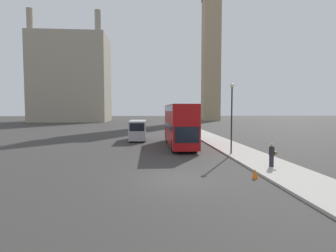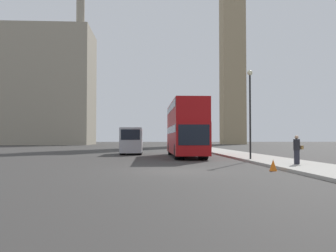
% 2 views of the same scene
% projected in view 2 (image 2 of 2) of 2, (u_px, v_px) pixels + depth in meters
% --- Properties ---
extents(ground_plane, '(300.00, 300.00, 0.00)m').
position_uv_depth(ground_plane, '(178.00, 171.00, 17.38)').
color(ground_plane, '#383533').
extents(sidewalk_strip, '(3.54, 120.00, 0.15)m').
position_uv_depth(sidewalk_strip, '(320.00, 169.00, 17.75)').
color(sidewalk_strip, '#ADA89E').
rests_on(sidewalk_strip, ground_plane).
extents(clock_tower, '(6.27, 6.44, 60.32)m').
position_uv_depth(clock_tower, '(232.00, 26.00, 97.74)').
color(clock_tower, tan).
rests_on(clock_tower, ground_plane).
extents(building_block_distant, '(23.50, 15.57, 34.01)m').
position_uv_depth(building_block_distant, '(43.00, 87.00, 90.97)').
color(building_block_distant, '#9E937F').
rests_on(building_block_distant, ground_plane).
extents(red_double_decker_bus, '(2.45, 11.38, 4.43)m').
position_uv_depth(red_double_decker_bus, '(185.00, 127.00, 30.90)').
color(red_double_decker_bus, '#A80F11').
rests_on(red_double_decker_bus, ground_plane).
extents(white_van, '(2.04, 5.57, 2.53)m').
position_uv_depth(white_van, '(132.00, 140.00, 36.25)').
color(white_van, '#B2B7BC').
rests_on(white_van, ground_plane).
extents(pedestrian, '(0.50, 0.34, 1.54)m').
position_uv_depth(pedestrian, '(297.00, 150.00, 19.94)').
color(pedestrian, '#23232D').
rests_on(pedestrian, sidewalk_strip).
extents(street_lamp, '(0.36, 0.36, 6.00)m').
position_uv_depth(street_lamp, '(250.00, 101.00, 25.19)').
color(street_lamp, black).
rests_on(street_lamp, sidewalk_strip).
extents(parked_sedan, '(1.77, 4.21, 1.58)m').
position_uv_depth(parked_sedan, '(135.00, 144.00, 53.46)').
color(parked_sedan, navy).
rests_on(parked_sedan, ground_plane).
extents(traffic_cone, '(0.36, 0.36, 0.55)m').
position_uv_depth(traffic_cone, '(273.00, 165.00, 17.51)').
color(traffic_cone, orange).
rests_on(traffic_cone, ground_plane).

